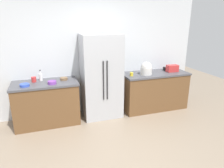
{
  "coord_description": "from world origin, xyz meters",
  "views": [
    {
      "loc": [
        -0.93,
        -2.59,
        2.12
      ],
      "look_at": [
        0.08,
        0.48,
        1.09
      ],
      "focal_mm": 33.04,
      "sensor_mm": 36.0,
      "label": 1
    }
  ],
  "objects_px": {
    "bowl_b": "(64,79)",
    "bowl_c": "(25,85)",
    "bottle_a": "(41,77)",
    "cup_c": "(164,69)",
    "toaster": "(172,68)",
    "refrigerator": "(101,77)",
    "cup_b": "(132,74)",
    "bowl_a": "(52,82)",
    "rice_cooker": "(146,69)",
    "cup_a": "(34,80)"
  },
  "relations": [
    {
      "from": "cup_a",
      "to": "refrigerator",
      "type": "bearing_deg",
      "value": -4.02
    },
    {
      "from": "bottle_a",
      "to": "bowl_c",
      "type": "relative_size",
      "value": 1.29
    },
    {
      "from": "refrigerator",
      "to": "bottle_a",
      "type": "xyz_separation_m",
      "value": [
        -1.25,
        0.15,
        0.06
      ]
    },
    {
      "from": "bottle_a",
      "to": "cup_b",
      "type": "xyz_separation_m",
      "value": [
        1.93,
        -0.24,
        -0.04
      ]
    },
    {
      "from": "bowl_b",
      "to": "toaster",
      "type": "bearing_deg",
      "value": -2.21
    },
    {
      "from": "toaster",
      "to": "bowl_c",
      "type": "bearing_deg",
      "value": -178.19
    },
    {
      "from": "cup_c",
      "to": "bowl_a",
      "type": "distance_m",
      "value": 2.73
    },
    {
      "from": "bottle_a",
      "to": "cup_a",
      "type": "relative_size",
      "value": 2.16
    },
    {
      "from": "cup_b",
      "to": "bowl_c",
      "type": "xyz_separation_m",
      "value": [
        -2.22,
        -0.05,
        -0.02
      ]
    },
    {
      "from": "refrigerator",
      "to": "bowl_c",
      "type": "relative_size",
      "value": 10.25
    },
    {
      "from": "refrigerator",
      "to": "cup_b",
      "type": "distance_m",
      "value": 0.68
    },
    {
      "from": "cup_c",
      "to": "rice_cooker",
      "type": "bearing_deg",
      "value": -160.61
    },
    {
      "from": "bowl_b",
      "to": "bowl_c",
      "type": "height_order",
      "value": "bowl_b"
    },
    {
      "from": "toaster",
      "to": "rice_cooker",
      "type": "distance_m",
      "value": 0.72
    },
    {
      "from": "cup_c",
      "to": "bowl_b",
      "type": "xyz_separation_m",
      "value": [
        -2.47,
        -0.09,
        -0.01
      ]
    },
    {
      "from": "rice_cooker",
      "to": "bottle_a",
      "type": "relative_size",
      "value": 1.27
    },
    {
      "from": "cup_a",
      "to": "cup_b",
      "type": "distance_m",
      "value": 2.07
    },
    {
      "from": "toaster",
      "to": "bowl_c",
      "type": "distance_m",
      "value": 3.31
    },
    {
      "from": "bowl_c",
      "to": "bowl_a",
      "type": "bearing_deg",
      "value": -0.55
    },
    {
      "from": "bottle_a",
      "to": "toaster",
      "type": "bearing_deg",
      "value": -3.63
    },
    {
      "from": "rice_cooker",
      "to": "bowl_b",
      "type": "bearing_deg",
      "value": 175.97
    },
    {
      "from": "rice_cooker",
      "to": "cup_b",
      "type": "xyz_separation_m",
      "value": [
        -0.37,
        -0.02,
        -0.09
      ]
    },
    {
      "from": "cup_a",
      "to": "cup_b",
      "type": "height_order",
      "value": "cup_a"
    },
    {
      "from": "cup_c",
      "to": "bowl_a",
      "type": "xyz_separation_m",
      "value": [
        -2.72,
        -0.3,
        -0.01
      ]
    },
    {
      "from": "bowl_a",
      "to": "bowl_b",
      "type": "bearing_deg",
      "value": 40.06
    },
    {
      "from": "rice_cooker",
      "to": "cup_a",
      "type": "bearing_deg",
      "value": 176.06
    },
    {
      "from": "rice_cooker",
      "to": "cup_b",
      "type": "distance_m",
      "value": 0.38
    },
    {
      "from": "rice_cooker",
      "to": "bottle_a",
      "type": "xyz_separation_m",
      "value": [
        -2.3,
        0.22,
        -0.05
      ]
    },
    {
      "from": "bottle_a",
      "to": "bowl_a",
      "type": "bearing_deg",
      "value": -55.53
    },
    {
      "from": "bottle_a",
      "to": "cup_c",
      "type": "bearing_deg",
      "value": -0.07
    },
    {
      "from": "cup_a",
      "to": "bowl_b",
      "type": "relative_size",
      "value": 0.69
    },
    {
      "from": "rice_cooker",
      "to": "bowl_b",
      "type": "height_order",
      "value": "rice_cooker"
    },
    {
      "from": "cup_c",
      "to": "bottle_a",
      "type": "bearing_deg",
      "value": 179.93
    },
    {
      "from": "refrigerator",
      "to": "cup_b",
      "type": "height_order",
      "value": "refrigerator"
    },
    {
      "from": "bowl_b",
      "to": "bowl_c",
      "type": "bearing_deg",
      "value": -164.81
    },
    {
      "from": "rice_cooker",
      "to": "cup_a",
      "type": "relative_size",
      "value": 2.75
    },
    {
      "from": "refrigerator",
      "to": "bowl_c",
      "type": "distance_m",
      "value": 1.55
    },
    {
      "from": "cup_c",
      "to": "bowl_a",
      "type": "height_order",
      "value": "cup_c"
    },
    {
      "from": "rice_cooker",
      "to": "bottle_a",
      "type": "distance_m",
      "value": 2.31
    },
    {
      "from": "bottle_a",
      "to": "cup_c",
      "type": "distance_m",
      "value": 2.92
    },
    {
      "from": "refrigerator",
      "to": "rice_cooker",
      "type": "height_order",
      "value": "refrigerator"
    },
    {
      "from": "bottle_a",
      "to": "bowl_a",
      "type": "distance_m",
      "value": 0.37
    },
    {
      "from": "cup_b",
      "to": "bowl_b",
      "type": "height_order",
      "value": "cup_b"
    },
    {
      "from": "toaster",
      "to": "bottle_a",
      "type": "xyz_separation_m",
      "value": [
        -3.02,
        0.19,
        0.0
      ]
    },
    {
      "from": "rice_cooker",
      "to": "cup_b",
      "type": "bearing_deg",
      "value": -177.08
    },
    {
      "from": "bottle_a",
      "to": "cup_a",
      "type": "height_order",
      "value": "bottle_a"
    },
    {
      "from": "bottle_a",
      "to": "bowl_b",
      "type": "height_order",
      "value": "bottle_a"
    },
    {
      "from": "bowl_b",
      "to": "bowl_c",
      "type": "relative_size",
      "value": 0.87
    },
    {
      "from": "bottle_a",
      "to": "bowl_c",
      "type": "bearing_deg",
      "value": -134.9
    },
    {
      "from": "toaster",
      "to": "bowl_a",
      "type": "relative_size",
      "value": 1.66
    }
  ]
}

